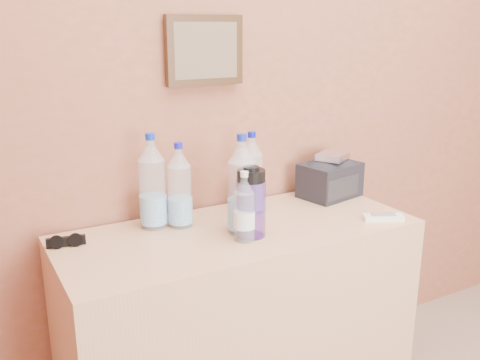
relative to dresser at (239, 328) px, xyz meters
name	(u,v)px	position (x,y,z in m)	size (l,w,h in m)	color
picture_frame	(205,50)	(0.00, 0.26, 1.00)	(0.30, 0.03, 0.25)	#382311
dresser	(239,328)	(0.00, 0.00, 0.00)	(1.27, 0.53, 0.80)	tan
pet_large_a	(152,186)	(-0.26, 0.16, 0.55)	(0.09, 0.09, 0.34)	silver
pet_large_b	(180,190)	(-0.17, 0.13, 0.53)	(0.08, 0.08, 0.30)	#A6C7D7
pet_large_c	(251,177)	(0.12, 0.13, 0.54)	(0.09, 0.09, 0.31)	silver
pet_large_d	(242,190)	(-0.01, -0.03, 0.55)	(0.09, 0.09, 0.35)	white
pet_small	(244,210)	(-0.04, -0.10, 0.50)	(0.07, 0.07, 0.24)	white
nalgene_bottle	(251,202)	(0.00, -0.08, 0.52)	(0.10, 0.10, 0.24)	#522484
sunglasses	(66,241)	(-0.57, 0.14, 0.41)	(0.12, 0.05, 0.03)	black
ac_remote	(383,217)	(0.51, -0.18, 0.41)	(0.15, 0.05, 0.02)	white
toiletry_bag	(330,178)	(0.51, 0.14, 0.48)	(0.24, 0.17, 0.16)	black
foil_packet	(333,156)	(0.52, 0.14, 0.57)	(0.13, 0.10, 0.03)	silver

